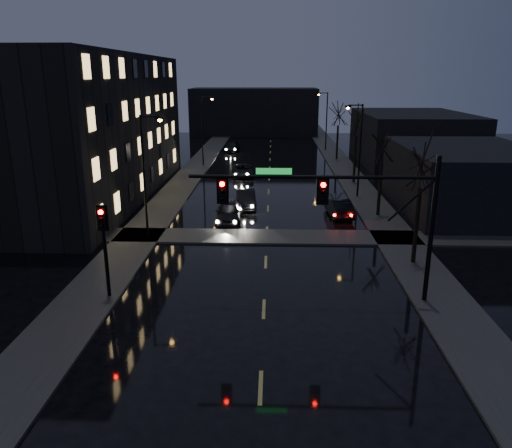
# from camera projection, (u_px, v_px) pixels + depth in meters

# --- Properties ---
(ground) EXTENTS (160.00, 160.00, 0.00)m
(ground) POSITION_uv_depth(u_px,v_px,m) (259.00, 426.00, 15.32)
(ground) COLOR black
(ground) RESTS_ON ground
(sidewalk_left) EXTENTS (3.00, 140.00, 0.12)m
(sidewalk_left) POSITION_uv_depth(u_px,v_px,m) (183.00, 183.00, 49.07)
(sidewalk_left) COLOR #2D2D2B
(sidewalk_left) RESTS_ON ground
(sidewalk_right) EXTENTS (3.00, 140.00, 0.12)m
(sidewalk_right) POSITION_uv_depth(u_px,v_px,m) (356.00, 185.00, 48.52)
(sidewalk_right) COLOR #2D2D2B
(sidewalk_right) RESTS_ON ground
(sidewalk_cross) EXTENTS (40.00, 3.00, 0.12)m
(sidewalk_cross) POSITION_uv_depth(u_px,v_px,m) (267.00, 237.00, 33.01)
(sidewalk_cross) COLOR #2D2D2B
(sidewalk_cross) RESTS_ON ground
(apartment_block) EXTENTS (12.00, 30.00, 12.00)m
(apartment_block) POSITION_uv_depth(u_px,v_px,m) (77.00, 127.00, 42.83)
(apartment_block) COLOR black
(apartment_block) RESTS_ON ground
(commercial_right_near) EXTENTS (10.00, 14.00, 5.00)m
(commercial_right_near) POSITION_uv_depth(u_px,v_px,m) (466.00, 179.00, 38.98)
(commercial_right_near) COLOR black
(commercial_right_near) RESTS_ON ground
(commercial_right_far) EXTENTS (12.00, 18.00, 6.00)m
(commercial_right_far) POSITION_uv_depth(u_px,v_px,m) (411.00, 138.00, 59.84)
(commercial_right_far) COLOR black
(commercial_right_far) RESTS_ON ground
(far_block) EXTENTS (22.00, 10.00, 8.00)m
(far_block) POSITION_uv_depth(u_px,v_px,m) (254.00, 111.00, 88.90)
(far_block) COLOR black
(far_block) RESTS_ON ground
(signal_mast) EXTENTS (11.11, 0.41, 7.00)m
(signal_mast) POSITION_uv_depth(u_px,v_px,m) (350.00, 202.00, 22.40)
(signal_mast) COLOR black
(signal_mast) RESTS_ON ground
(signal_pole_left) EXTENTS (0.35, 0.41, 4.53)m
(signal_pole_left) POSITION_uv_depth(u_px,v_px,m) (104.00, 239.00, 23.30)
(signal_pole_left) COLOR black
(signal_pole_left) RESTS_ON ground
(tree_near) EXTENTS (3.52, 3.52, 8.08)m
(tree_near) POSITION_uv_depth(u_px,v_px,m) (423.00, 155.00, 26.65)
(tree_near) COLOR black
(tree_near) RESTS_ON ground
(tree_mid_a) EXTENTS (3.30, 3.30, 7.58)m
(tree_mid_a) POSITION_uv_depth(u_px,v_px,m) (383.00, 139.00, 36.34)
(tree_mid_a) COLOR black
(tree_mid_a) RESTS_ON ground
(tree_mid_b) EXTENTS (3.74, 3.74, 8.59)m
(tree_mid_b) POSITION_uv_depth(u_px,v_px,m) (357.00, 115.00, 47.59)
(tree_mid_b) COLOR black
(tree_mid_b) RESTS_ON ground
(tree_far) EXTENTS (3.43, 3.43, 7.88)m
(tree_far) POSITION_uv_depth(u_px,v_px,m) (339.00, 111.00, 61.15)
(tree_far) COLOR black
(tree_far) RESTS_ON ground
(streetlight_l_near) EXTENTS (1.53, 0.28, 8.00)m
(streetlight_l_near) POSITION_uv_depth(u_px,v_px,m) (147.00, 167.00, 31.41)
(streetlight_l_near) COLOR black
(streetlight_l_near) RESTS_ON ground
(streetlight_l_far) EXTENTS (1.53, 0.28, 8.00)m
(streetlight_l_far) POSITION_uv_depth(u_px,v_px,m) (204.00, 125.00, 57.25)
(streetlight_l_far) COLOR black
(streetlight_l_far) RESTS_ON ground
(streetlight_r_mid) EXTENTS (1.53, 0.28, 8.00)m
(streetlight_r_mid) POSITION_uv_depth(u_px,v_px,m) (358.00, 143.00, 42.41)
(streetlight_r_mid) COLOR black
(streetlight_r_mid) RESTS_ON ground
(streetlight_r_far) EXTENTS (1.53, 0.28, 8.00)m
(streetlight_r_far) POSITION_uv_depth(u_px,v_px,m) (325.00, 116.00, 69.20)
(streetlight_r_far) COLOR black
(streetlight_r_far) RESTS_ON ground
(oncoming_car_a) EXTENTS (1.91, 4.56, 1.54)m
(oncoming_car_a) POSITION_uv_depth(u_px,v_px,m) (229.00, 212.00, 36.29)
(oncoming_car_a) COLOR black
(oncoming_car_a) RESTS_ON ground
(oncoming_car_b) EXTENTS (1.93, 4.38, 1.40)m
(oncoming_car_b) POSITION_uv_depth(u_px,v_px,m) (246.00, 199.00, 40.37)
(oncoming_car_b) COLOR black
(oncoming_car_b) RESTS_ON ground
(oncoming_car_c) EXTENTS (2.56, 4.76, 1.27)m
(oncoming_car_c) POSITION_uv_depth(u_px,v_px,m) (243.00, 170.00, 52.61)
(oncoming_car_c) COLOR black
(oncoming_car_c) RESTS_ON ground
(oncoming_car_d) EXTENTS (2.08, 4.68, 1.34)m
(oncoming_car_d) POSITION_uv_depth(u_px,v_px,m) (232.00, 147.00, 69.33)
(oncoming_car_d) COLOR black
(oncoming_car_d) RESTS_ON ground
(lead_car) EXTENTS (1.86, 4.29, 1.37)m
(lead_car) POSITION_uv_depth(u_px,v_px,m) (339.00, 208.00, 37.76)
(lead_car) COLOR black
(lead_car) RESTS_ON ground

